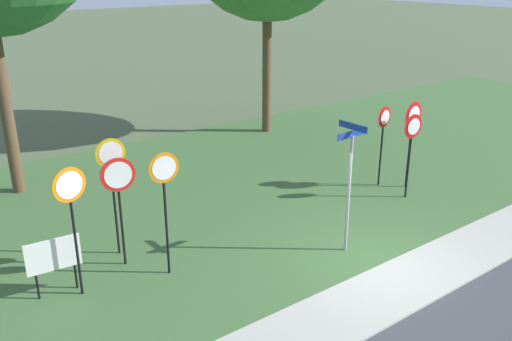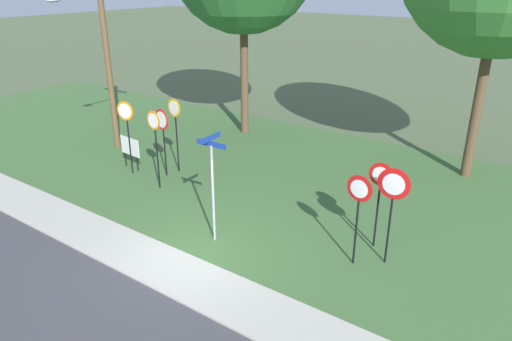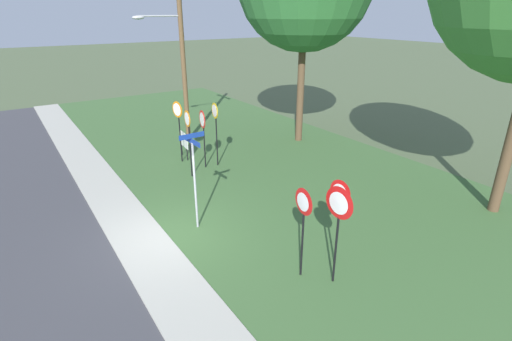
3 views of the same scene
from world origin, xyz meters
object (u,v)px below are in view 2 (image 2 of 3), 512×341
Objects in this scene: utility_pole at (102,38)px; stop_sign_near_right at (155,133)px; stop_sign_near_left at (175,120)px; notice_board at (130,148)px; stop_sign_far_left at (162,128)px; stop_sign_far_center at (127,122)px; yield_sign_near_right at (393,193)px; yield_sign_far_left at (380,186)px; yield_sign_near_left at (358,199)px; street_name_post at (213,180)px.

stop_sign_near_right is at bearing -21.41° from utility_pole.
notice_board is at bearing -147.28° from stop_sign_near_left.
utility_pole is (-4.05, 0.89, 2.79)m from stop_sign_far_left.
stop_sign_far_center is at bearing -36.00° from notice_board.
notice_board is at bearing -161.80° from stop_sign_far_left.
yield_sign_near_right is at bearing 4.07° from stop_sign_far_left.
stop_sign_near_right is 7.75m from yield_sign_far_left.
stop_sign_far_left is at bearing 174.97° from yield_sign_near_left.
yield_sign_near_left is 0.94× the size of yield_sign_near_right.
yield_sign_near_left is at bearing -146.48° from yield_sign_near_right.
stop_sign_near_left is 1.13× the size of yield_sign_near_left.
yield_sign_far_left is at bearing 11.01° from stop_sign_near_right.
yield_sign_far_left is at bearing 1.83° from stop_sign_near_left.
utility_pole is (-2.82, 1.48, 2.64)m from stop_sign_far_center.
stop_sign_near_left reaches higher than stop_sign_far_center.
stop_sign_far_left is 2.06× the size of notice_board.
stop_sign_far_center is 9.49m from yield_sign_near_left.
utility_pole is (-12.38, 1.11, 2.84)m from yield_sign_far_left.
yield_sign_near_left is (8.13, -1.92, -0.18)m from stop_sign_near_left.
yield_sign_near_left is 12.79m from utility_pole.
stop_sign_near_left is 1.06× the size of yield_sign_near_right.
stop_sign_near_right reaches higher than notice_board.
stop_sign_far_left reaches higher than notice_board.
stop_sign_near_left is at bearing 142.47° from street_name_post.
yield_sign_near_left is 1.01× the size of yield_sign_far_left.
utility_pole is (-12.28, 2.24, 2.81)m from yield_sign_near_left.
yield_sign_near_right is 0.85× the size of street_name_post.
stop_sign_near_left reaches higher than yield_sign_near_left.
utility_pole is at bearing -177.14° from stop_sign_near_left.
stop_sign_near_right is at bearing -21.83° from stop_sign_far_center.
yield_sign_near_right is (10.13, -0.24, -0.02)m from stop_sign_far_center.
yield_sign_near_right is 0.31× the size of utility_pole.
notice_board is at bearing 177.92° from yield_sign_near_left.
yield_sign_far_left is 10.00m from notice_board.
yield_sign_near_right is at bearing -1.71° from stop_sign_near_left.
notice_board is at bearing 157.14° from street_name_post.
utility_pole is 4.69m from notice_board.
yield_sign_near_right reaches higher than yield_sign_far_left.
stop_sign_far_left is 0.82× the size of street_name_post.
stop_sign_near_right is at bearing -178.78° from yield_sign_near_left.
utility_pole reaches higher than stop_sign_far_center.
street_name_post reaches higher than yield_sign_far_left.
street_name_post is at bearing -27.71° from stop_sign_near_left.
stop_sign_far_center is at bearing -131.67° from stop_sign_near_left.
stop_sign_far_left is at bearing 170.10° from yield_sign_near_right.
utility_pole is at bearing 167.88° from yield_sign_near_right.
stop_sign_near_left is at bearing 29.99° from stop_sign_far_center.
yield_sign_far_left is at bearing 7.86° from stop_sign_far_left.
stop_sign_far_center is 4.13m from utility_pole.
stop_sign_far_center is 10.13m from yield_sign_near_right.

